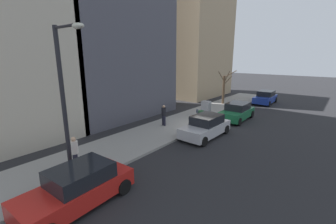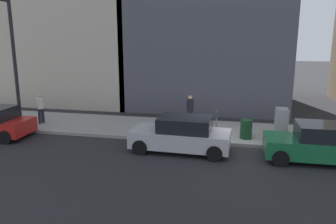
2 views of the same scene
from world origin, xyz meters
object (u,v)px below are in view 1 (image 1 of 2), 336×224
parked_car_red (78,187)px  bare_tree (224,88)px  parking_meter (197,116)px  office_tower_left (187,24)px  parked_car_green (237,112)px  trash_bin (201,116)px  pedestrian_midblock (75,151)px  parked_car_blue (265,97)px  streetlamp (66,95)px  parked_car_silver (206,126)px  pedestrian_near_meter (164,114)px  utility_box (206,109)px

parked_car_red → bare_tree: 20.68m
parked_car_red → parking_meter: parked_car_red is taller
office_tower_left → parked_car_green: bearing=142.0°
trash_bin → pedestrian_midblock: (0.50, 11.06, 0.49)m
parked_car_blue → streetlamp: size_ratio=0.65×
parked_car_red → streetlamp: 3.59m
parked_car_red → streetlamp: streetlamp is taller
pedestrian_midblock → office_tower_left: office_tower_left is taller
parking_meter → office_tower_left: bearing=-52.9°
pedestrian_midblock → office_tower_left: size_ratio=0.08×
pedestrian_midblock → parked_car_green: bearing=90.4°
parked_car_blue → parked_car_red: size_ratio=0.99×
parked_car_silver → parking_meter: (1.53, -1.35, 0.24)m
streetlamp → bare_tree: 19.97m
parked_car_green → parking_meter: parked_car_green is taller
parked_car_red → office_tower_left: office_tower_left is taller
parked_car_silver → streetlamp: (1.36, 9.02, 3.28)m
parked_car_red → streetlamp: (1.32, -0.60, 3.28)m
parked_car_blue → bare_tree: size_ratio=1.09×
parked_car_green → parking_meter: size_ratio=3.12×
parked_car_blue → pedestrian_midblock: (2.43, 22.86, 0.35)m
trash_bin → pedestrian_near_meter: (1.66, 2.91, 0.49)m
parked_car_silver → streetlamp: bearing=83.0°
parked_car_blue → parked_car_red: 24.14m
parked_car_silver → streetlamp: size_ratio=0.65×
parked_car_red → pedestrian_near_meter: size_ratio=2.57×
streetlamp → trash_bin: (0.62, -11.75, -3.42)m
parking_meter → trash_bin: parking_meter is taller
pedestrian_midblock → parking_meter: bearing=95.0°
parked_car_silver → pedestrian_near_meter: size_ratio=2.56×
parking_meter → pedestrian_near_meter: 2.61m
parked_car_green → parked_car_red: same height
parked_car_silver → pedestrian_midblock: (2.48, 8.34, 0.35)m
utility_box → trash_bin: size_ratio=1.59×
parked_car_green → parked_car_red: (0.08, 15.19, 0.00)m
parked_car_blue → trash_bin: 11.95m
parked_car_blue → parked_car_silver: 14.51m
parked_car_blue → streetlamp: 23.80m
parked_car_silver → trash_bin: bearing=-52.3°
trash_bin → pedestrian_midblock: size_ratio=0.54×
parked_car_green → trash_bin: (2.02, 2.84, -0.14)m
parked_car_silver → trash_bin: 3.37m
parked_car_green → parked_car_red: bearing=89.1°
parked_car_blue → streetlamp: (1.31, 23.54, 3.28)m
pedestrian_near_meter → pedestrian_midblock: (-1.16, 8.15, 0.00)m
parked_car_silver → pedestrian_midblock: bearing=75.1°
utility_box → pedestrian_near_meter: bearing=74.4°
parking_meter → trash_bin: size_ratio=1.50×
parked_car_blue → pedestrian_near_meter: pedestrian_near_meter is taller
parked_car_red → office_tower_left: (11.55, -24.28, 9.18)m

